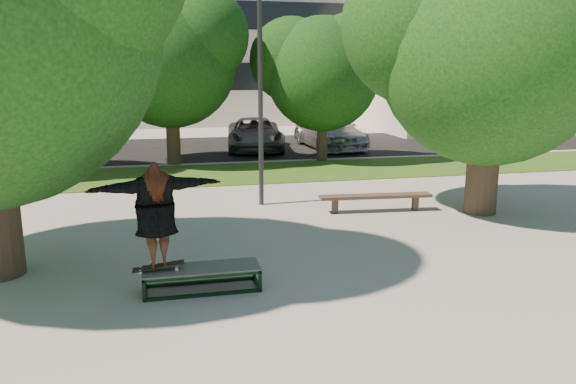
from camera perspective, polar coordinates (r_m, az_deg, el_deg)
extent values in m
plane|color=gray|center=(9.54, -3.31, -8.47)|extent=(120.00, 120.00, 0.00)
cube|color=#274A15|center=(18.77, -5.14, 1.91)|extent=(30.00, 4.00, 0.02)
cube|color=black|center=(25.07, -9.44, 4.40)|extent=(40.00, 8.00, 0.01)
cylinder|color=#38281E|center=(14.08, 19.28, 3.94)|extent=(0.76, 0.76, 3.00)
sphere|color=#0E3610|center=(13.96, 19.96, 13.23)|extent=(5.20, 5.20, 5.20)
sphere|color=#0E3610|center=(14.04, 13.72, 16.25)|extent=(3.90, 3.90, 3.90)
sphere|color=#0E3610|center=(14.26, 25.54, 16.43)|extent=(3.64, 3.64, 3.64)
cylinder|color=#38281E|center=(20.53, -27.14, 5.42)|extent=(0.44, 0.44, 2.80)
sphere|color=black|center=(19.80, -25.42, 13.61)|extent=(3.08, 3.08, 3.08)
cylinder|color=#38281E|center=(20.89, -11.64, 6.89)|extent=(0.50, 0.50, 3.00)
sphere|color=black|center=(20.81, -11.91, 12.98)|extent=(4.80, 4.80, 4.80)
sphere|color=black|center=(21.56, -15.32, 14.38)|extent=(3.60, 3.60, 3.60)
sphere|color=black|center=(20.41, -8.85, 15.47)|extent=(3.36, 3.36, 3.36)
cylinder|color=#38281E|center=(21.26, 3.50, 6.66)|extent=(0.40, 0.40, 2.60)
sphere|color=black|center=(21.16, 3.57, 11.87)|extent=(4.20, 4.20, 4.20)
sphere|color=black|center=(21.50, 0.34, 13.30)|extent=(3.15, 3.15, 3.15)
sphere|color=black|center=(21.05, 6.47, 13.82)|extent=(2.94, 2.94, 2.94)
cylinder|color=#2D2D30|center=(14.02, -2.83, 10.73)|extent=(0.12, 0.12, 6.00)
cube|color=silver|center=(41.07, -14.27, 18.40)|extent=(30.00, 14.00, 16.00)
cube|color=black|center=(33.75, -14.05, 11.29)|extent=(27.60, 0.12, 1.60)
cube|color=black|center=(33.89, -14.37, 17.21)|extent=(27.60, 0.12, 1.60)
cube|color=beige|center=(36.43, 19.92, 12.56)|extent=(15.00, 10.00, 8.00)
cube|color=#475147|center=(8.91, -8.78, -7.65)|extent=(1.80, 0.60, 0.03)
cylinder|color=white|center=(8.82, -14.78, -7.85)|extent=(0.06, 0.03, 0.06)
cylinder|color=white|center=(8.97, -14.75, -7.51)|extent=(0.06, 0.03, 0.06)
cylinder|color=white|center=(8.81, -11.23, -7.69)|extent=(0.06, 0.03, 0.06)
cylinder|color=white|center=(8.96, -11.27, -7.35)|extent=(0.06, 0.03, 0.06)
cube|color=black|center=(8.87, -13.02, -7.36)|extent=(0.78, 0.20, 0.10)
imported|color=#513E22|center=(8.63, -13.28, -2.24)|extent=(2.04, 0.82, 1.62)
cube|color=#49392B|center=(13.56, 4.79, -1.38)|extent=(0.15, 0.15, 0.37)
cube|color=#49392B|center=(14.13, 12.80, -1.08)|extent=(0.15, 0.15, 0.37)
cube|color=#49392B|center=(13.77, 8.91, -0.41)|extent=(2.77, 0.60, 0.07)
imported|color=black|center=(25.57, -20.85, 5.48)|extent=(2.03, 4.40, 1.40)
imported|color=slate|center=(24.23, -3.40, 5.89)|extent=(2.86, 5.17, 1.37)
imported|color=#ADAEB2|center=(24.95, 4.20, 6.21)|extent=(2.44, 5.29, 1.50)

